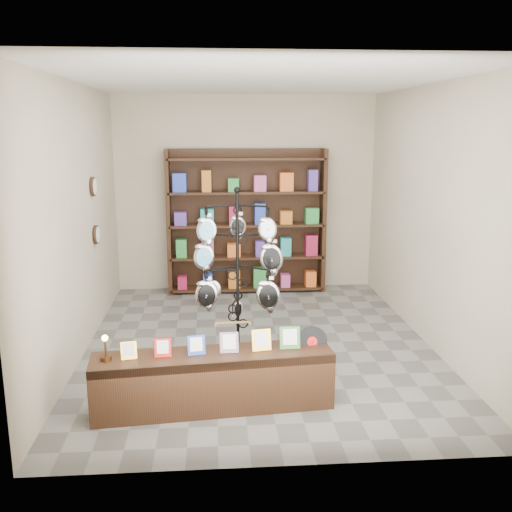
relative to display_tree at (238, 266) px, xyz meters
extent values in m
plane|color=slate|center=(0.27, 0.65, -1.12)|extent=(5.00, 5.00, 0.00)
plane|color=beige|center=(0.27, 3.15, 0.38)|extent=(4.00, 0.00, 4.00)
plane|color=beige|center=(0.27, -1.85, 0.38)|extent=(4.00, 0.00, 4.00)
plane|color=beige|center=(-1.73, 0.65, 0.38)|extent=(0.00, 5.00, 5.00)
plane|color=beige|center=(2.27, 0.65, 0.38)|extent=(0.00, 5.00, 5.00)
plane|color=white|center=(0.27, 0.65, 1.88)|extent=(5.00, 5.00, 0.00)
cylinder|color=black|center=(0.00, 0.00, -1.10)|extent=(0.42, 0.42, 0.03)
cylinder|color=black|center=(0.00, 0.00, -0.17)|extent=(0.03, 0.03, 1.88)
sphere|color=black|center=(0.00, 0.00, 0.78)|extent=(0.06, 0.06, 0.06)
ellipsoid|color=silver|center=(0.01, 0.20, -0.52)|extent=(0.10, 0.04, 0.20)
cube|color=#AD7E48|center=(-0.06, -0.26, -0.52)|extent=(0.36, 0.03, 0.04)
cube|color=black|center=(-0.26, -0.88, -0.85)|extent=(2.19, 0.64, 0.53)
cube|color=gold|center=(-1.00, -0.94, -0.51)|extent=(0.14, 0.06, 0.16)
cube|color=red|center=(-0.70, -0.92, -0.50)|extent=(0.15, 0.07, 0.17)
cube|color=#263FA5|center=(-0.41, -0.89, -0.50)|extent=(0.16, 0.07, 0.18)
cube|color=#E54C33|center=(-0.12, -0.86, -0.49)|extent=(0.17, 0.07, 0.19)
cube|color=gold|center=(0.18, -0.83, -0.49)|extent=(0.18, 0.07, 0.20)
cube|color=#337233|center=(0.44, -0.81, -0.48)|extent=(0.19, 0.08, 0.21)
cylinder|color=black|center=(0.66, -0.74, -0.56)|extent=(0.30, 0.09, 0.29)
cylinder|color=red|center=(0.66, -0.74, -0.56)|extent=(0.10, 0.04, 0.10)
cylinder|color=#492A14|center=(-1.19, -0.96, -0.57)|extent=(0.10, 0.10, 0.04)
cylinder|color=#492A14|center=(-1.19, -0.96, -0.48)|extent=(0.02, 0.02, 0.14)
sphere|color=#FFBF59|center=(-1.19, -0.96, -0.38)|extent=(0.05, 0.05, 0.05)
cube|color=black|center=(0.27, 3.09, -0.02)|extent=(2.40, 0.04, 2.20)
cube|color=black|center=(-0.91, 2.93, -0.02)|extent=(0.06, 0.36, 2.20)
cube|color=black|center=(1.45, 2.93, -0.02)|extent=(0.06, 0.36, 2.20)
cube|color=black|center=(0.27, 2.93, -1.07)|extent=(2.36, 0.36, 0.04)
cube|color=black|center=(0.27, 2.93, -0.57)|extent=(2.36, 0.36, 0.03)
cube|color=black|center=(0.27, 2.93, -0.07)|extent=(2.36, 0.36, 0.04)
cube|color=black|center=(0.27, 2.93, 0.43)|extent=(2.36, 0.36, 0.04)
cube|color=black|center=(0.27, 2.93, 0.93)|extent=(2.36, 0.36, 0.04)
cylinder|color=black|center=(-1.70, 1.45, 0.68)|extent=(0.03, 0.24, 0.24)
cylinder|color=black|center=(-1.70, 1.45, 0.08)|extent=(0.03, 0.24, 0.24)
camera|label=1|loc=(-0.24, -5.68, 1.39)|focal=40.00mm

